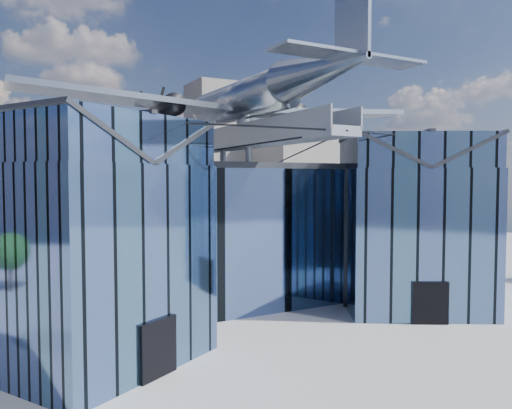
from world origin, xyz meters
name	(u,v)px	position (x,y,z in m)	size (l,w,h in m)	color
ground_plane	(272,325)	(0.00, 0.00, 0.00)	(120.00, 120.00, 0.00)	gray
museum	(230,226)	(0.00, 5.82, 5.54)	(32.88, 24.50, 17.60)	#476692
bg_towers	(111,171)	(1.45, 50.49, 10.01)	(77.00, 24.50, 26.00)	slate
tree_side_e	(475,242)	(20.66, 1.83, 3.60)	(4.18, 4.18, 5.31)	black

